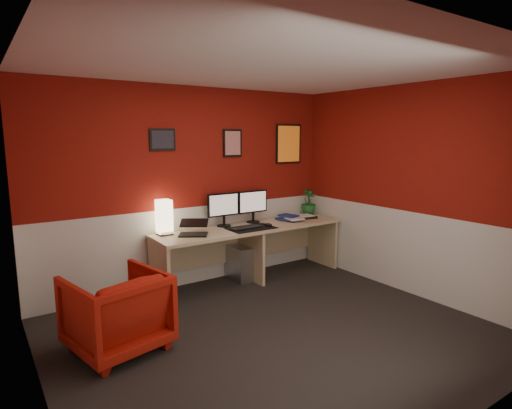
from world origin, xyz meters
name	(u,v)px	position (x,y,z in m)	size (l,w,h in m)	color
ground	(275,333)	(0.00, 0.00, 0.00)	(4.00, 3.50, 0.01)	black
ceiling	(277,66)	(0.00, 0.00, 2.50)	(4.00, 3.50, 0.01)	white
wall_back	(192,187)	(0.00, 1.75, 1.25)	(4.00, 0.01, 2.50)	maroon
wall_front	(458,248)	(0.00, -1.75, 1.25)	(4.00, 0.01, 2.50)	maroon
wall_left	(33,235)	(-2.00, 0.00, 1.25)	(0.01, 3.50, 2.50)	maroon
wall_right	(410,191)	(2.00, 0.00, 1.25)	(0.01, 3.50, 2.50)	maroon
wainscot_back	(194,245)	(0.00, 1.75, 0.50)	(4.00, 0.01, 1.00)	silver
wainscot_front	(448,367)	(0.00, -1.75, 0.50)	(4.00, 0.01, 1.00)	silver
wainscot_left	(43,342)	(-2.00, 0.00, 0.50)	(0.01, 3.50, 1.00)	silver
wainscot_right	(406,252)	(2.00, 0.00, 0.50)	(0.01, 3.50, 1.00)	silver
desk	(251,253)	(0.66, 1.41, 0.36)	(2.60, 0.65, 0.73)	tan
shoji_lamp	(164,218)	(-0.45, 1.59, 0.93)	(0.16, 0.16, 0.40)	#FFE5B2
laptop	(193,226)	(-0.19, 1.37, 0.84)	(0.33, 0.23, 0.22)	black
monitor_left	(224,204)	(0.37, 1.60, 1.02)	(0.45, 0.06, 0.58)	black
monitor_right	(253,201)	(0.82, 1.59, 1.02)	(0.45, 0.06, 0.58)	black
desk_mat	(251,228)	(0.59, 1.30, 0.73)	(0.60, 0.38, 0.01)	black
keyboard	(246,228)	(0.52, 1.31, 0.74)	(0.42, 0.14, 0.02)	black
mouse	(268,225)	(0.83, 1.27, 0.75)	(0.06, 0.10, 0.03)	black
book_bottom	(284,220)	(1.20, 1.41, 0.75)	(0.24, 0.32, 0.03)	navy
book_middle	(285,219)	(1.22, 1.40, 0.77)	(0.23, 0.31, 0.02)	silver
book_top	(284,217)	(1.22, 1.43, 0.79)	(0.19, 0.25, 0.02)	navy
zen_tray	(303,217)	(1.57, 1.44, 0.74)	(0.35, 0.25, 0.03)	black
potted_plant	(309,202)	(1.81, 1.59, 0.92)	(0.22, 0.22, 0.39)	#19591E
pc_tower	(238,263)	(0.54, 1.54, 0.23)	(0.20, 0.45, 0.45)	#99999E
armchair	(117,312)	(-1.34, 0.55, 0.36)	(0.76, 0.78, 0.71)	#B41F12
art_left	(162,140)	(-0.38, 1.74, 1.85)	(0.32, 0.02, 0.26)	black
art_center	(232,143)	(0.59, 1.74, 1.80)	(0.28, 0.02, 0.36)	red
art_right	(288,144)	(1.53, 1.74, 1.78)	(0.44, 0.02, 0.56)	orange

